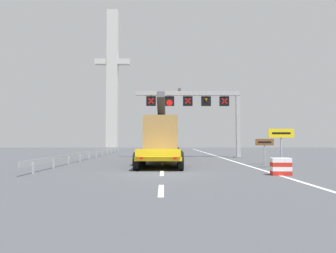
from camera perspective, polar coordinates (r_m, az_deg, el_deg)
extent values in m
plane|color=#424449|center=(16.98, -1.48, -8.83)|extent=(112.00, 112.00, 0.00)
cube|color=silver|center=(11.04, -1.34, -12.18)|extent=(0.20, 2.60, 0.01)
cube|color=silver|center=(16.64, -1.17, -8.94)|extent=(0.20, 2.60, 0.01)
cube|color=silver|center=(22.28, -1.09, -7.33)|extent=(0.20, 2.60, 0.01)
cube|color=silver|center=(27.92, -1.04, -6.38)|extent=(0.20, 2.60, 0.01)
cube|color=silver|center=(33.57, -1.01, -5.74)|extent=(0.20, 2.60, 0.01)
cube|color=silver|center=(39.22, -0.99, -5.29)|extent=(0.20, 2.60, 0.01)
cube|color=silver|center=(44.87, -0.97, -4.95)|extent=(0.20, 2.60, 0.01)
cube|color=silver|center=(50.52, -0.96, -4.69)|extent=(0.20, 2.60, 0.01)
cube|color=silver|center=(56.18, -0.95, -4.48)|extent=(0.20, 2.60, 0.01)
cube|color=silver|center=(61.84, -0.94, -4.31)|extent=(0.20, 2.60, 0.01)
cube|color=silver|center=(67.49, -0.93, -4.17)|extent=(0.20, 2.60, 0.01)
cube|color=silver|center=(73.15, -0.93, -4.04)|extent=(0.20, 2.60, 0.01)
cube|color=silver|center=(29.56, 10.96, -6.12)|extent=(0.20, 63.00, 0.01)
cube|color=#9EA0A5|center=(31.96, 13.31, 0.43)|extent=(0.40, 0.40, 6.99)
cube|color=slate|center=(31.97, 13.37, -5.77)|extent=(0.90, 0.90, 0.08)
cube|color=#9EA0A5|center=(31.43, 3.81, 6.37)|extent=(10.96, 0.44, 0.44)
cube|color=#4C4C51|center=(31.44, 2.20, 7.10)|extent=(0.28, 0.40, 0.28)
cube|color=black|center=(31.86, 10.76, 4.79)|extent=(1.00, 0.24, 1.01)
cube|color=#9EA0A5|center=(31.94, 10.76, 5.78)|extent=(0.08, 0.08, 0.16)
cube|color=red|center=(31.73, 10.81, 4.82)|extent=(0.61, 0.02, 0.61)
cube|color=red|center=(31.73, 10.81, 4.82)|extent=(0.61, 0.02, 0.61)
cube|color=black|center=(31.53, 7.32, 4.84)|extent=(1.00, 0.24, 1.01)
cube|color=#9EA0A5|center=(31.61, 7.31, 5.84)|extent=(0.08, 0.08, 0.16)
cone|color=orange|center=(31.42, 7.35, 5.06)|extent=(0.36, 0.36, 0.35)
cube|color=black|center=(31.32, 3.82, 4.88)|extent=(1.00, 0.24, 1.01)
cube|color=#9EA0A5|center=(31.39, 3.81, 5.88)|extent=(0.08, 0.08, 0.16)
cube|color=red|center=(31.19, 3.84, 4.91)|extent=(0.61, 0.02, 0.61)
cube|color=red|center=(31.19, 3.84, 4.91)|extent=(0.61, 0.02, 0.61)
cube|color=black|center=(31.22, 0.28, 4.90)|extent=(1.00, 0.24, 1.01)
cube|color=#9EA0A5|center=(31.30, 0.28, 5.90)|extent=(0.08, 0.08, 0.16)
cone|color=red|center=(31.07, 0.28, 4.60)|extent=(0.64, 0.02, 0.64)
cube|color=black|center=(31.24, -3.27, 4.90)|extent=(1.00, 0.24, 1.01)
cube|color=#9EA0A5|center=(31.32, -3.27, 5.90)|extent=(0.08, 0.08, 0.16)
cube|color=red|center=(31.11, -3.28, 4.93)|extent=(0.61, 0.02, 0.61)
cube|color=red|center=(31.11, -3.28, 4.93)|extent=(0.61, 0.02, 0.61)
cube|color=yellow|center=(22.50, -1.25, -5.44)|extent=(3.14, 10.49, 0.24)
cube|color=yellow|center=(17.22, -1.94, -5.08)|extent=(2.66, 0.17, 0.44)
cylinder|color=black|center=(18.14, -6.11, -6.68)|extent=(0.36, 1.11, 1.10)
cylinder|color=black|center=(18.01, 2.51, -6.72)|extent=(0.36, 1.11, 1.10)
cylinder|color=black|center=(19.18, -5.72, -6.46)|extent=(0.36, 1.11, 1.10)
cylinder|color=black|center=(19.06, 2.42, -6.49)|extent=(0.36, 1.11, 1.10)
cylinder|color=black|center=(20.22, -5.37, -6.26)|extent=(0.36, 1.11, 1.10)
cylinder|color=black|center=(20.11, 2.35, -6.29)|extent=(0.36, 1.11, 1.10)
cylinder|color=black|center=(21.27, -5.05, -6.08)|extent=(0.36, 1.11, 1.10)
cylinder|color=black|center=(21.15, 2.28, -6.11)|extent=(0.36, 1.11, 1.10)
cylinder|color=black|center=(22.31, -4.76, -5.92)|extent=(0.36, 1.11, 1.10)
cylinder|color=black|center=(22.20, 2.22, -5.94)|extent=(0.36, 1.11, 1.10)
cube|color=orange|center=(29.57, -0.70, -2.11)|extent=(2.68, 3.28, 3.10)
cube|color=black|center=(29.59, -0.70, -0.76)|extent=(2.71, 3.30, 0.60)
cylinder|color=black|center=(30.54, -3.08, -5.03)|extent=(0.38, 1.11, 1.10)
cylinder|color=black|center=(30.47, 1.78, -5.04)|extent=(0.38, 1.11, 1.10)
cylinder|color=black|center=(28.55, -3.37, -5.20)|extent=(0.38, 1.11, 1.10)
cylinder|color=black|center=(28.47, 1.83, -5.21)|extent=(0.38, 1.11, 1.10)
cube|color=#9E7A47|center=(22.88, -1.21, -1.71)|extent=(2.57, 5.79, 2.70)
cube|color=#2D2D33|center=(22.14, -1.29, 3.38)|extent=(0.66, 2.96, 2.29)
cube|color=red|center=(17.27, -5.22, -6.05)|extent=(0.20, 0.07, 0.12)
cube|color=red|center=(17.17, 1.33, -6.09)|extent=(0.20, 0.07, 0.12)
cylinder|color=#9EA0A5|center=(20.92, 20.90, -3.95)|extent=(0.10, 0.10, 2.58)
cube|color=yellow|center=(20.86, 20.92, -1.21)|extent=(1.70, 0.06, 0.58)
cube|color=black|center=(20.83, 20.95, -1.20)|extent=(1.22, 0.01, 0.12)
cylinder|color=#9EA0A5|center=(23.33, 18.04, -4.64)|extent=(0.10, 0.10, 1.93)
cube|color=brown|center=(23.26, 18.07, -2.87)|extent=(1.36, 0.06, 0.49)
cube|color=black|center=(23.23, 18.09, -2.87)|extent=(0.98, 0.01, 0.12)
cube|color=red|center=(16.78, 20.88, -8.35)|extent=(1.03, 0.55, 0.23)
cube|color=white|center=(16.76, 20.87, -7.59)|extent=(1.03, 0.55, 0.22)
cube|color=red|center=(16.74, 20.86, -6.82)|extent=(1.03, 0.55, 0.23)
cube|color=white|center=(16.73, 20.84, -6.05)|extent=(1.03, 0.55, 0.23)
cube|color=#999EA3|center=(32.43, -13.71, -4.73)|extent=(0.04, 33.43, 0.32)
cube|color=#999EA3|center=(17.95, -24.46, -7.30)|extent=(0.10, 0.10, 0.60)
cube|color=#999EA3|center=(20.76, -21.08, -6.69)|extent=(0.10, 0.10, 0.60)
cube|color=#999EA3|center=(23.63, -18.52, -6.21)|extent=(0.10, 0.10, 0.60)
cube|color=#999EA3|center=(26.54, -16.52, -5.83)|extent=(0.10, 0.10, 0.60)
cube|color=#999EA3|center=(29.47, -14.92, -5.52)|extent=(0.10, 0.10, 0.60)
cube|color=#999EA3|center=(32.43, -13.61, -5.26)|extent=(0.10, 0.10, 0.60)
cube|color=#999EA3|center=(35.39, -12.52, -5.04)|extent=(0.10, 0.10, 0.60)
cube|color=#999EA3|center=(38.37, -11.60, -4.86)|extent=(0.10, 0.10, 0.60)
cube|color=#999EA3|center=(41.36, -10.82, -4.70)|extent=(0.10, 0.10, 0.60)
cube|color=#999EA3|center=(44.36, -10.14, -4.56)|extent=(0.10, 0.10, 0.60)
cube|color=#999EA3|center=(47.36, -9.54, -4.44)|extent=(0.10, 0.10, 0.60)
cube|color=#B7B7B2|center=(79.03, -10.63, 9.10)|extent=(2.80, 2.00, 35.63)
cube|color=#B7B7B2|center=(80.00, -10.61, 12.10)|extent=(9.00, 1.60, 1.40)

